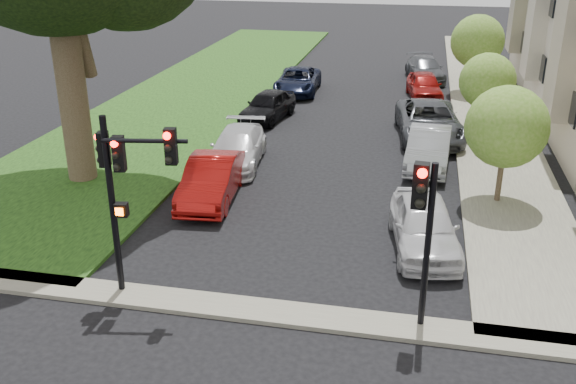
% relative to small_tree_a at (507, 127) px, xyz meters
% --- Properties ---
extents(ground, '(140.00, 140.00, 0.00)m').
position_rel_small_tree_a_xyz_m(ground, '(-6.20, -10.22, -2.71)').
color(ground, black).
rests_on(ground, ground).
extents(grass_strip, '(8.00, 44.00, 0.12)m').
position_rel_small_tree_a_xyz_m(grass_strip, '(-15.20, 13.78, -2.65)').
color(grass_strip, black).
rests_on(grass_strip, ground).
extents(sidewalk_right, '(3.50, 44.00, 0.12)m').
position_rel_small_tree_a_xyz_m(sidewalk_right, '(0.55, 13.78, -2.65)').
color(sidewalk_right, '#6F695C').
rests_on(sidewalk_right, ground).
extents(sidewalk_cross, '(60.00, 1.00, 0.12)m').
position_rel_small_tree_a_xyz_m(sidewalk_cross, '(-6.20, -8.22, -2.65)').
color(sidewalk_cross, '#6F695C').
rests_on(sidewalk_cross, ground).
extents(small_tree_a, '(2.71, 2.71, 4.07)m').
position_rel_small_tree_a_xyz_m(small_tree_a, '(0.00, 0.00, 0.00)').
color(small_tree_a, '#3F321D').
rests_on(small_tree_a, ground).
extents(small_tree_b, '(2.47, 2.47, 3.70)m').
position_rel_small_tree_a_xyz_m(small_tree_b, '(0.00, 7.94, -0.25)').
color(small_tree_b, '#3F321D').
rests_on(small_tree_b, ground).
extents(small_tree_c, '(2.91, 2.91, 4.36)m').
position_rel_small_tree_a_xyz_m(small_tree_c, '(0.00, 15.91, 0.19)').
color(small_tree_c, '#3F321D').
rests_on(small_tree_c, ground).
extents(traffic_signal_main, '(2.32, 0.61, 4.73)m').
position_rel_small_tree_a_xyz_m(traffic_signal_main, '(-9.63, -7.99, 0.56)').
color(traffic_signal_main, black).
rests_on(traffic_signal_main, ground).
extents(traffic_signal_secondary, '(0.53, 0.43, 4.13)m').
position_rel_small_tree_a_xyz_m(traffic_signal_secondary, '(-2.56, -8.02, 0.18)').
color(traffic_signal_secondary, black).
rests_on(traffic_signal_secondary, ground).
extents(car_parked_0, '(2.41, 4.64, 1.51)m').
position_rel_small_tree_a_xyz_m(car_parked_0, '(-2.43, -3.92, -1.95)').
color(car_parked_0, silver).
rests_on(car_parked_0, ground).
extents(car_parked_1, '(1.84, 4.59, 1.48)m').
position_rel_small_tree_a_xyz_m(car_parked_1, '(-2.36, 3.22, -1.96)').
color(car_parked_1, '#999BA0').
rests_on(car_parked_1, ground).
extents(car_parked_2, '(3.35, 6.01, 1.59)m').
position_rel_small_tree_a_xyz_m(car_parked_2, '(-2.36, 6.90, -1.91)').
color(car_parked_2, '#3F4247').
rests_on(car_parked_2, ground).
extents(car_parked_3, '(2.28, 4.35, 1.41)m').
position_rel_small_tree_a_xyz_m(car_parked_3, '(-2.66, 14.18, -2.00)').
color(car_parked_3, maroon).
rests_on(car_parked_3, ground).
extents(car_parked_4, '(2.79, 4.98, 1.36)m').
position_rel_small_tree_a_xyz_m(car_parked_4, '(-2.68, 18.77, -2.02)').
color(car_parked_4, '#3F4247').
rests_on(car_parked_4, ground).
extents(car_parked_5, '(2.02, 4.68, 1.50)m').
position_rel_small_tree_a_xyz_m(car_parked_5, '(-9.61, -1.72, -1.96)').
color(car_parked_5, maroon).
rests_on(car_parked_5, ground).
extents(car_parked_6, '(2.42, 4.94, 1.38)m').
position_rel_small_tree_a_xyz_m(car_parked_6, '(-9.75, 1.89, -2.01)').
color(car_parked_6, silver).
rests_on(car_parked_6, ground).
extents(car_parked_7, '(2.36, 4.40, 1.42)m').
position_rel_small_tree_a_xyz_m(car_parked_7, '(-10.05, 8.31, -1.99)').
color(car_parked_7, black).
rests_on(car_parked_7, ground).
extents(car_parked_8, '(2.50, 5.00, 1.36)m').
position_rel_small_tree_a_xyz_m(car_parked_8, '(-9.70, 14.06, -2.03)').
color(car_parked_8, black).
rests_on(car_parked_8, ground).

